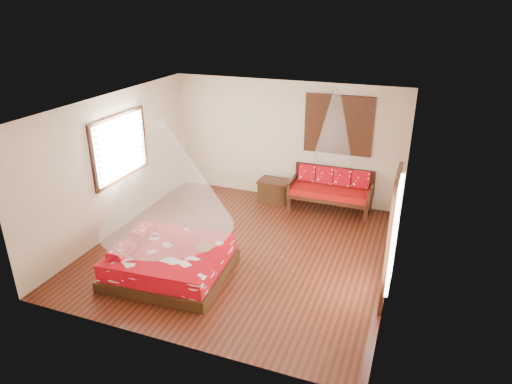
# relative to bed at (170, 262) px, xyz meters

# --- Properties ---
(room) EXTENTS (5.54, 5.54, 2.84)m
(room) POSITION_rel_bed_xyz_m (0.86, 1.23, 1.15)
(room) COLOR black
(room) RESTS_ON ground
(bed) EXTENTS (2.08, 1.90, 0.63)m
(bed) POSITION_rel_bed_xyz_m (0.00, 0.00, 0.00)
(bed) COLOR black
(bed) RESTS_ON floor
(daybed) EXTENTS (1.83, 0.81, 0.95)m
(daybed) POSITION_rel_bed_xyz_m (2.06, 3.61, 0.27)
(daybed) COLOR black
(daybed) RESTS_ON floor
(storage_chest) EXTENTS (0.75, 0.55, 0.50)m
(storage_chest) POSITION_rel_bed_xyz_m (0.70, 3.68, 0.00)
(storage_chest) COLOR black
(storage_chest) RESTS_ON floor
(shutter_panel) EXTENTS (1.52, 0.06, 1.32)m
(shutter_panel) POSITION_rel_bed_xyz_m (2.06, 3.95, 1.65)
(shutter_panel) COLOR black
(shutter_panel) RESTS_ON wall_back
(window_left) EXTENTS (0.10, 1.74, 1.34)m
(window_left) POSITION_rel_bed_xyz_m (-1.85, 1.43, 1.45)
(window_left) COLOR black
(window_left) RESTS_ON wall_left
(glazed_door) EXTENTS (0.08, 1.02, 2.16)m
(glazed_door) POSITION_rel_bed_xyz_m (3.57, 0.63, 0.82)
(glazed_door) COLOR black
(glazed_door) RESTS_ON floor
(wine_tray) EXTENTS (0.28, 0.28, 0.22)m
(wine_tray) POSITION_rel_bed_xyz_m (0.54, 0.25, 0.31)
(wine_tray) COLOR brown
(wine_tray) RESTS_ON bed
(mosquito_net_main) EXTENTS (2.23, 2.23, 1.80)m
(mosquito_net_main) POSITION_rel_bed_xyz_m (0.02, 0.00, 1.60)
(mosquito_net_main) COLOR white
(mosquito_net_main) RESTS_ON ceiling
(mosquito_net_daybed) EXTENTS (0.84, 0.84, 1.50)m
(mosquito_net_daybed) POSITION_rel_bed_xyz_m (2.06, 3.48, 1.75)
(mosquito_net_daybed) COLOR white
(mosquito_net_daybed) RESTS_ON ceiling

